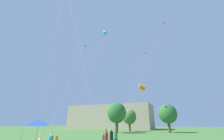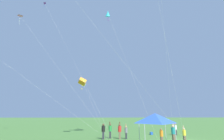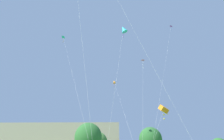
{
  "view_description": "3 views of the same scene",
  "coord_description": "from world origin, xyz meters",
  "views": [
    {
      "loc": [
        9.97,
        -9.67,
        2.73
      ],
      "look_at": [
        0.38,
        13.23,
        11.45
      ],
      "focal_mm": 24.0,
      "sensor_mm": 36.0,
      "label": 1
    },
    {
      "loc": [
        -21.01,
        9.08,
        3.13
      ],
      "look_at": [
        0.79,
        8.45,
        8.53
      ],
      "focal_mm": 28.0,
      "sensor_mm": 36.0,
      "label": 2
    },
    {
      "loc": [
        0.15,
        -13.57,
        3.57
      ],
      "look_at": [
        -0.54,
        8.68,
        11.44
      ],
      "focal_mm": 35.0,
      "sensor_mm": 36.0,
      "label": 3
    }
  ],
  "objects": [
    {
      "name": "tree_far_left",
      "position": [
        -6.07,
        32.12,
        5.35
      ],
      "size": [
        5.49,
        4.94,
        8.28
      ],
      "color": "brown",
      "rests_on": "ground"
    },
    {
      "name": "tree_near_right",
      "position": [
        7.4,
        39.35,
        5.16
      ],
      "size": [
        5.3,
        4.77,
        7.99
      ],
      "color": "brown",
      "rests_on": "ground"
    },
    {
      "name": "kite_pink_delta_0",
      "position": [
        4.57,
        22.98,
        18.1
      ],
      "size": [
        2.74,
        14.89,
        18.55
      ],
      "color": "silver",
      "rests_on": "ground"
    },
    {
      "name": "kite_cyan_diamond_1",
      "position": [
        0.8,
        9.02,
        16.61
      ],
      "size": [
        2.63,
        5.98,
        17.16
      ],
      "color": "silver",
      "rests_on": "ground"
    },
    {
      "name": "kite_cyan_delta_2",
      "position": [
        -8.46,
        17.3,
        19.52
      ],
      "size": [
        8.68,
        18.29,
        20.87
      ],
      "color": "silver",
      "rests_on": "ground"
    },
    {
      "name": "kite_orange_box_3",
      "position": [
        5.53,
        12.88,
        7.82
      ],
      "size": [
        4.14,
        4.62,
        8.49
      ],
      "color": "silver",
      "rests_on": "ground"
    },
    {
      "name": "kite_orange_diamond_6",
      "position": [
        -0.82,
        33.36,
        17.3
      ],
      "size": [
        4.08,
        24.82,
        17.82
      ],
      "color": "silver",
      "rests_on": "ground"
    },
    {
      "name": "kite_purple_delta_7",
      "position": [
        9.46,
        20.87,
        23.0
      ],
      "size": [
        7.75,
        13.58,
        24.53
      ],
      "color": "silver",
      "rests_on": "ground"
    }
  ]
}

